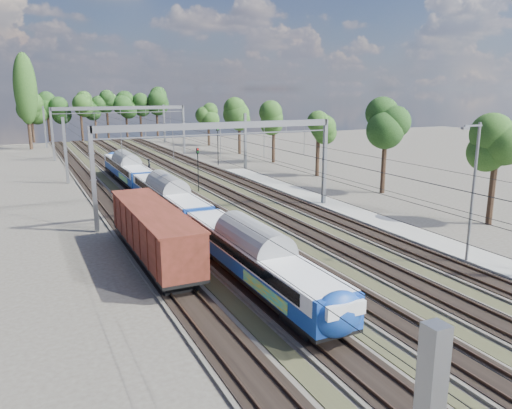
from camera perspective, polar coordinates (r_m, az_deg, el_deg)
name	(u,v)px	position (r m, az deg, el deg)	size (l,w,h in m)	color
ground	(482,376)	(24.52, 24.38, -17.41)	(220.00, 220.00, 0.00)	#47423A
track_bed	(176,189)	(61.64, -9.11, 1.80)	(21.00, 130.00, 0.34)	#47423A
platform	(390,227)	(45.51, 15.11, -2.45)	(3.00, 70.00, 0.30)	gray
catenary	(160,132)	(68.21, -10.90, 8.15)	(25.65, 130.00, 9.00)	gray
tree_belt	(128,106)	(112.86, -14.45, 10.83)	(39.46, 101.02, 12.12)	black
poplar	(25,89)	(111.09, -24.86, 11.85)	(4.40, 4.40, 19.04)	black
emu_train	(169,193)	(47.86, -9.94, 1.26)	(2.72, 57.52, 3.97)	black
freight_boxcar	(154,231)	(35.46, -11.64, -2.99)	(3.06, 14.76, 3.80)	black
worker	(149,165)	(75.39, -12.12, 4.40)	(0.72, 0.47, 1.97)	black
signal_near	(198,164)	(59.36, -6.66, 4.59)	(0.37, 0.35, 5.23)	black
signal_far	(218,141)	(80.26, -4.39, 7.30)	(0.43, 0.40, 6.25)	black
lamp_post	(472,189)	(36.74, 23.49, 1.62)	(1.64, 0.30, 9.83)	gray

